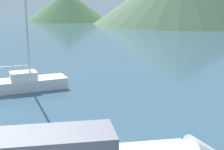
{
  "coord_description": "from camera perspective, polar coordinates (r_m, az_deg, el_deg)",
  "views": [
    {
      "loc": [
        0.65,
        -5.23,
        5.64
      ],
      "look_at": [
        -0.32,
        14.0,
        1.2
      ],
      "focal_mm": 50.0,
      "sensor_mm": 36.0,
      "label": 1
    }
  ],
  "objects": [
    {
      "name": "sailboat_inner",
      "position": [
        21.5,
        -15.81,
        -1.25
      ],
      "size": [
        5.77,
        4.04,
        10.53
      ],
      "rotation": [
        0.0,
        0.0,
        0.47
      ],
      "color": "silver",
      "rests_on": "ground_plane"
    },
    {
      "name": "hill_west",
      "position": [
        105.31,
        -8.24,
        12.43
      ],
      "size": [
        26.94,
        26.94,
        9.71
      ],
      "color": "#476B42",
      "rests_on": "ground_plane"
    }
  ]
}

